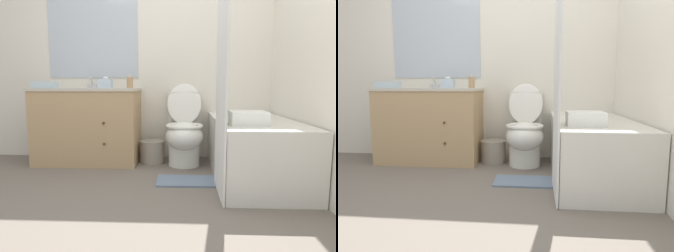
% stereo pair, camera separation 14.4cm
% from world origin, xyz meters
% --- Properties ---
extents(ground_plane, '(14.00, 14.00, 0.00)m').
position_xyz_m(ground_plane, '(0.00, 0.00, 0.00)').
color(ground_plane, '#6B6056').
extents(wall_back, '(8.00, 0.06, 2.50)m').
position_xyz_m(wall_back, '(-0.01, 1.64, 1.25)').
color(wall_back, silver).
rests_on(wall_back, ground_plane).
extents(wall_right, '(0.05, 2.62, 2.50)m').
position_xyz_m(wall_right, '(1.33, 0.81, 1.25)').
color(wall_right, silver).
rests_on(wall_right, ground_plane).
extents(vanity_cabinet, '(1.12, 0.60, 0.82)m').
position_xyz_m(vanity_cabinet, '(-0.75, 1.33, 0.42)').
color(vanity_cabinet, tan).
rests_on(vanity_cabinet, ground_plane).
extents(sink_faucet, '(0.14, 0.12, 0.12)m').
position_xyz_m(sink_faucet, '(-0.75, 1.54, 0.86)').
color(sink_faucet, silver).
rests_on(sink_faucet, vanity_cabinet).
extents(toilet, '(0.39, 0.66, 0.87)m').
position_xyz_m(toilet, '(0.31, 1.27, 0.35)').
color(toilet, silver).
rests_on(toilet, ground_plane).
extents(bathtub, '(0.70, 1.51, 0.54)m').
position_xyz_m(bathtub, '(0.95, 0.86, 0.27)').
color(bathtub, silver).
rests_on(bathtub, ground_plane).
extents(shower_curtain, '(0.01, 0.57, 1.95)m').
position_xyz_m(shower_curtain, '(0.58, 0.39, 0.98)').
color(shower_curtain, white).
rests_on(shower_curtain, ground_plane).
extents(wastebasket, '(0.28, 0.28, 0.24)m').
position_xyz_m(wastebasket, '(-0.04, 1.35, 0.12)').
color(wastebasket, gray).
rests_on(wastebasket, ground_plane).
extents(tissue_box, '(0.14, 0.11, 0.13)m').
position_xyz_m(tissue_box, '(-0.56, 1.39, 0.87)').
color(tissue_box, silver).
rests_on(tissue_box, vanity_cabinet).
extents(soap_dispenser, '(0.07, 0.07, 0.15)m').
position_xyz_m(soap_dispenser, '(-0.29, 1.41, 0.89)').
color(soap_dispenser, tan).
rests_on(soap_dispenser, vanity_cabinet).
extents(hand_towel_folded, '(0.23, 0.15, 0.07)m').
position_xyz_m(hand_towel_folded, '(-1.15, 1.19, 0.86)').
color(hand_towel_folded, silver).
rests_on(hand_towel_folded, vanity_cabinet).
extents(bath_towel_folded, '(0.28, 0.24, 0.11)m').
position_xyz_m(bath_towel_folded, '(0.81, 0.47, 0.60)').
color(bath_towel_folded, white).
rests_on(bath_towel_folded, bathtub).
extents(bath_mat, '(0.56, 0.31, 0.02)m').
position_xyz_m(bath_mat, '(0.35, 0.67, 0.01)').
color(bath_mat, slate).
rests_on(bath_mat, ground_plane).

